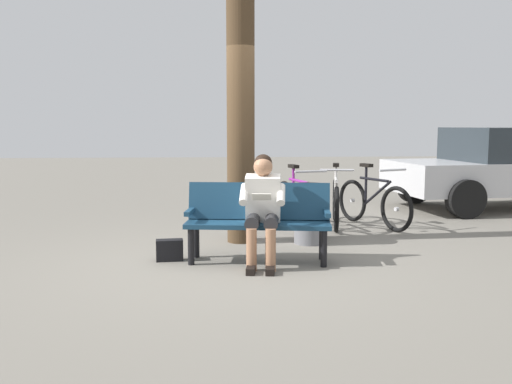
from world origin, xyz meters
The scene contains 10 objects.
ground_plane centered at (0.00, 0.00, 0.00)m, with size 40.00×40.00×0.00m, color slate.
bench centered at (-0.27, -0.03, 0.51)m, with size 1.65×0.69×0.87m.
person_reading centered at (-0.31, 0.14, 0.66)m, with size 0.53×0.80×1.20m.
handbag centered at (0.72, -0.08, 0.12)m, with size 0.30×0.14×0.24m, color black.
tree_trunk centered at (-0.12, -1.06, 1.81)m, with size 0.36×0.36×3.63m, color #4C3823.
litter_bin centered at (-0.99, -0.88, 0.39)m, with size 0.40×0.40×0.77m.
bicycle_green centered at (-2.15, -2.01, 0.36)m, with size 0.75×1.57×0.94m.
bicycle_purple centered at (-1.60, -2.09, 0.36)m, with size 0.50×1.66×0.94m.
bicycle_silver centered at (-1.00, -1.86, 0.36)m, with size 0.61×1.63×0.94m.
parked_car centered at (-5.18, -3.67, 0.77)m, with size 4.38×2.40×1.47m.
Camera 1 is at (0.18, 6.06, 1.52)m, focal length 38.85 mm.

